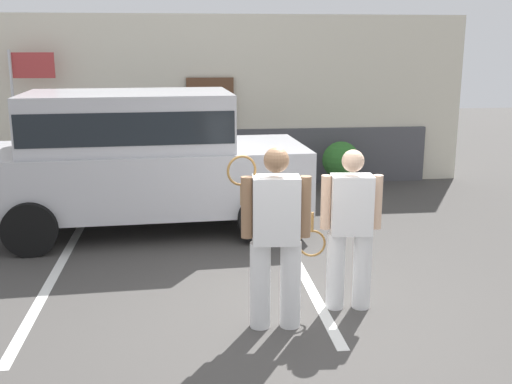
% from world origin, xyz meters
% --- Properties ---
extents(ground_plane, '(40.00, 40.00, 0.00)m').
position_xyz_m(ground_plane, '(0.00, 0.00, 0.00)').
color(ground_plane, '#423F3D').
extents(parking_stripe_0, '(0.12, 4.40, 0.01)m').
position_xyz_m(parking_stripe_0, '(-2.63, 1.50, 0.00)').
color(parking_stripe_0, silver).
rests_on(parking_stripe_0, ground_plane).
extents(parking_stripe_1, '(0.12, 4.40, 0.01)m').
position_xyz_m(parking_stripe_1, '(0.36, 1.50, 0.00)').
color(parking_stripe_1, silver).
rests_on(parking_stripe_1, ground_plane).
extents(house_frontage, '(9.04, 0.40, 3.27)m').
position_xyz_m(house_frontage, '(-0.01, 6.38, 1.54)').
color(house_frontage, beige).
rests_on(house_frontage, ground_plane).
extents(parked_suv, '(4.69, 2.34, 2.05)m').
position_xyz_m(parked_suv, '(-1.67, 3.36, 1.15)').
color(parked_suv, '#B7B7BC').
rests_on(parked_suv, ground_plane).
extents(tennis_player_man, '(0.79, 0.31, 1.79)m').
position_xyz_m(tennis_player_man, '(-0.19, -0.12, 0.93)').
color(tennis_player_man, white).
rests_on(tennis_player_man, ground_plane).
extents(tennis_player_woman, '(0.88, 0.30, 1.69)m').
position_xyz_m(tennis_player_woman, '(0.64, 0.24, 0.87)').
color(tennis_player_woman, white).
rests_on(tennis_player_woman, ground_plane).
extents(potted_plant_by_porch, '(0.71, 0.71, 0.93)m').
position_xyz_m(potted_plant_by_porch, '(1.91, 5.51, 0.52)').
color(potted_plant_by_porch, brown).
rests_on(potted_plant_by_porch, ground_plane).
extents(flag_pole, '(0.80, 0.09, 2.62)m').
position_xyz_m(flag_pole, '(-3.87, 5.89, 1.84)').
color(flag_pole, silver).
rests_on(flag_pole, ground_plane).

